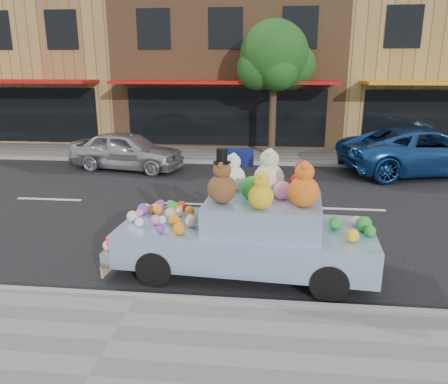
# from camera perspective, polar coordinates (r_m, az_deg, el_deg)

# --- Properties ---
(ground) EXTENTS (120.00, 120.00, 0.00)m
(ground) POSITION_cam_1_polar(r_m,az_deg,el_deg) (11.53, -3.96, -1.60)
(ground) COLOR black
(ground) RESTS_ON ground
(near_sidewalk) EXTENTS (60.00, 3.00, 0.12)m
(near_sidewalk) POSITION_cam_1_polar(r_m,az_deg,el_deg) (5.85, -15.87, -20.48)
(near_sidewalk) COLOR gray
(near_sidewalk) RESTS_ON ground
(far_sidewalk) EXTENTS (60.00, 3.00, 0.12)m
(far_sidewalk) POSITION_cam_1_polar(r_m,az_deg,el_deg) (17.76, -0.30, 4.91)
(far_sidewalk) COLOR gray
(far_sidewalk) RESTS_ON ground
(near_kerb) EXTENTS (60.00, 0.12, 0.13)m
(near_kerb) POSITION_cam_1_polar(r_m,az_deg,el_deg) (7.03, -11.28, -13.42)
(near_kerb) COLOR gray
(near_kerb) RESTS_ON ground
(far_kerb) EXTENTS (60.00, 0.12, 0.13)m
(far_kerb) POSITION_cam_1_polar(r_m,az_deg,el_deg) (16.30, -0.90, 3.92)
(far_kerb) COLOR gray
(far_kerb) RESTS_ON ground
(storefront_left) EXTENTS (10.00, 9.80, 7.30)m
(storefront_left) POSITION_cam_1_polar(r_m,az_deg,el_deg) (25.74, -22.34, 15.23)
(storefront_left) COLOR #AA8747
(storefront_left) RESTS_ON ground
(storefront_mid) EXTENTS (10.00, 9.80, 7.30)m
(storefront_mid) POSITION_cam_1_polar(r_m,az_deg,el_deg) (22.87, 1.30, 16.42)
(storefront_mid) COLOR brown
(storefront_mid) RESTS_ON ground
(storefront_right) EXTENTS (10.00, 9.80, 7.30)m
(storefront_right) POSITION_cam_1_polar(r_m,az_deg,el_deg) (24.16, 26.55, 14.79)
(storefront_right) COLOR #AA8747
(storefront_right) RESTS_ON ground
(street_tree) EXTENTS (3.00, 2.70, 5.22)m
(street_tree) POSITION_cam_1_polar(r_m,az_deg,el_deg) (17.36, 6.65, 16.62)
(street_tree) COLOR #38281C
(street_tree) RESTS_ON ground
(car_silver) EXTENTS (4.18, 2.31, 1.34)m
(car_silver) POSITION_cam_1_polar(r_m,az_deg,el_deg) (15.67, -12.52, 5.31)
(car_silver) COLOR #B2B1B6
(car_silver) RESTS_ON ground
(car_blue) EXTENTS (6.03, 3.90, 1.55)m
(car_blue) POSITION_cam_1_polar(r_m,az_deg,el_deg) (16.11, 24.70, 4.87)
(car_blue) COLOR #1A478F
(car_blue) RESTS_ON ground
(art_car) EXTENTS (4.59, 2.05, 2.25)m
(art_car) POSITION_cam_1_polar(r_m,az_deg,el_deg) (7.57, 3.11, -4.87)
(art_car) COLOR black
(art_car) RESTS_ON ground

